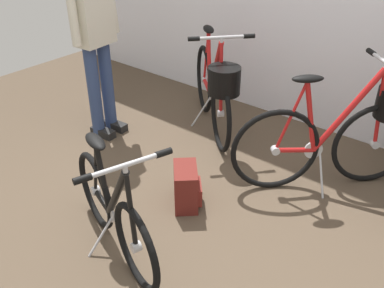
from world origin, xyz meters
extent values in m
plane|color=brown|center=(0.00, 0.00, 0.00)|extent=(6.89, 6.89, 0.00)
torus|color=black|center=(0.07, -0.50, 0.26)|extent=(0.51, 0.21, 0.53)
cylinder|color=#B7B7BC|center=(0.07, -0.50, 0.26)|extent=(0.07, 0.07, 0.06)
torus|color=black|center=(-0.51, -0.30, 0.26)|extent=(0.51, 0.21, 0.53)
cylinder|color=#B7B7BC|center=(-0.51, -0.30, 0.26)|extent=(0.07, 0.07, 0.06)
cylinder|color=black|center=(-0.40, -0.34, 0.26)|extent=(0.23, 0.11, 0.05)
cylinder|color=black|center=(-0.13, -0.43, 0.49)|extent=(0.36, 0.16, 0.51)
cylinder|color=black|center=(-0.33, -0.36, 0.47)|extent=(0.14, 0.08, 0.44)
cylinder|color=black|center=(-0.40, -0.34, 0.26)|extent=(0.23, 0.10, 0.04)
cylinder|color=black|center=(0.04, -0.49, 0.50)|extent=(0.08, 0.05, 0.48)
cylinder|color=black|center=(-0.44, -0.33, 0.47)|extent=(0.15, 0.07, 0.43)
ellipsoid|color=black|center=(-0.38, -0.35, 0.70)|extent=(0.24, 0.16, 0.05)
cylinder|color=#B7B7BC|center=(0.02, -0.48, 0.76)|extent=(0.03, 0.03, 0.04)
cylinder|color=#B7B7BC|center=(0.02, -0.48, 0.78)|extent=(0.16, 0.43, 0.03)
cylinder|color=black|center=(-0.05, -0.69, 0.78)|extent=(0.06, 0.10, 0.04)
cylinder|color=black|center=(0.09, -0.27, 0.78)|extent=(0.06, 0.10, 0.04)
cylinder|color=#B7B7BC|center=(-0.29, -0.38, 0.25)|extent=(0.14, 0.06, 0.14)
cylinder|color=#B7B7BC|center=(-0.28, -0.48, 0.12)|extent=(0.08, 0.19, 0.25)
torus|color=black|center=(0.73, 1.32, 0.33)|extent=(0.49, 0.50, 0.66)
cylinder|color=#B7B7BC|center=(0.73, 1.32, 0.33)|extent=(0.08, 0.08, 0.06)
torus|color=black|center=(0.20, 0.78, 0.33)|extent=(0.49, 0.50, 0.66)
cylinder|color=#B7B7BC|center=(0.20, 0.78, 0.33)|extent=(0.08, 0.08, 0.06)
cylinder|color=red|center=(0.30, 0.88, 0.32)|extent=(0.23, 0.23, 0.05)
cylinder|color=red|center=(0.54, 1.13, 0.62)|extent=(0.34, 0.35, 0.63)
cylinder|color=red|center=(0.36, 0.94, 0.58)|extent=(0.13, 0.14, 0.55)
cylinder|color=red|center=(0.30, 0.88, 0.32)|extent=(0.22, 0.22, 0.04)
cylinder|color=red|center=(0.71, 1.30, 0.62)|extent=(0.08, 0.08, 0.59)
cylinder|color=red|center=(0.26, 0.84, 0.59)|extent=(0.15, 0.15, 0.53)
ellipsoid|color=black|center=(0.32, 0.90, 0.87)|extent=(0.22, 0.22, 0.05)
cylinder|color=black|center=(0.53, 1.43, 0.96)|extent=(0.09, 0.09, 0.04)
cylinder|color=#B7B7BC|center=(0.40, 0.98, 0.31)|extent=(0.11, 0.11, 0.14)
cylinder|color=#B7B7BC|center=(0.50, 0.96, 0.15)|extent=(0.15, 0.15, 0.30)
torus|color=black|center=(-0.45, 1.00, 0.33)|extent=(0.52, 0.47, 0.66)
cylinder|color=#B7B7BC|center=(-0.45, 1.00, 0.33)|extent=(0.08, 0.08, 0.06)
torus|color=black|center=(-1.02, 1.51, 0.33)|extent=(0.52, 0.47, 0.66)
cylinder|color=#B7B7BC|center=(-1.02, 1.51, 0.33)|extent=(0.08, 0.08, 0.06)
cylinder|color=red|center=(-0.91, 1.41, 0.32)|extent=(0.24, 0.22, 0.05)
cylinder|color=red|center=(-0.65, 1.18, 0.61)|extent=(0.36, 0.33, 0.63)
cylinder|color=red|center=(-0.85, 1.36, 0.58)|extent=(0.14, 0.13, 0.55)
cylinder|color=red|center=(-0.91, 1.41, 0.32)|extent=(0.23, 0.21, 0.04)
cylinder|color=red|center=(-0.47, 1.02, 0.62)|extent=(0.09, 0.08, 0.59)
cylinder|color=red|center=(-0.95, 1.45, 0.59)|extent=(0.15, 0.14, 0.53)
ellipsoid|color=black|center=(-0.89, 1.40, 0.87)|extent=(0.22, 0.21, 0.05)
cylinder|color=#B7B7BC|center=(-0.50, 1.04, 0.94)|extent=(0.03, 0.03, 0.04)
cylinder|color=#B7B7BC|center=(-0.50, 1.04, 0.96)|extent=(0.31, 0.35, 0.03)
cylinder|color=black|center=(-0.64, 0.88, 0.96)|extent=(0.09, 0.09, 0.04)
cylinder|color=black|center=(-0.35, 1.21, 0.96)|extent=(0.09, 0.09, 0.04)
cylinder|color=#B7B7BC|center=(-0.80, 1.32, 0.31)|extent=(0.11, 0.10, 0.14)
cylinder|color=#B7B7BC|center=(-0.82, 1.21, 0.15)|extent=(0.14, 0.16, 0.30)
cylinder|color=black|center=(-0.39, 0.95, 0.66)|extent=(0.37, 0.37, 0.22)
cylinder|color=navy|center=(-1.44, 0.49, 0.42)|extent=(0.11, 0.11, 0.83)
cube|color=black|center=(-1.39, 0.49, 0.04)|extent=(0.25, 0.11, 0.07)
cylinder|color=navy|center=(-1.45, 0.65, 0.42)|extent=(0.11, 0.11, 0.83)
cube|color=black|center=(-1.40, 0.65, 0.04)|extent=(0.25, 0.11, 0.07)
cube|color=beige|center=(-1.45, 0.57, 1.15)|extent=(0.22, 0.33, 0.64)
cylinder|color=beige|center=(-1.42, 0.36, 1.15)|extent=(0.13, 0.11, 0.54)
cylinder|color=beige|center=(-1.45, 0.78, 1.15)|extent=(0.13, 0.12, 0.54)
cube|color=maroon|center=(-0.17, 0.21, 0.15)|extent=(0.31, 0.31, 0.30)
cube|color=maroon|center=(-0.10, 0.28, 0.11)|extent=(0.15, 0.16, 0.13)
camera|label=1|loc=(1.41, -1.65, 1.97)|focal=40.38mm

